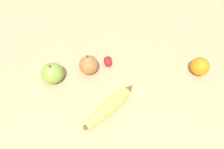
{
  "coord_description": "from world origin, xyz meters",
  "views": [
    {
      "loc": [
        0.36,
        0.37,
        0.7
      ],
      "look_at": [
        0.06,
        0.03,
        0.03
      ],
      "focal_mm": 35.0,
      "sensor_mm": 36.0,
      "label": 1
    }
  ],
  "objects_px": {
    "pear": "(89,64)",
    "apple": "(53,73)",
    "orange": "(200,66)",
    "banana": "(110,106)",
    "strawberry": "(108,61)"
  },
  "relations": [
    {
      "from": "orange",
      "to": "banana",
      "type": "bearing_deg",
      "value": -16.86
    },
    {
      "from": "pear",
      "to": "apple",
      "type": "height_order",
      "value": "pear"
    },
    {
      "from": "banana",
      "to": "strawberry",
      "type": "xyz_separation_m",
      "value": [
        -0.13,
        -0.15,
        -0.01
      ]
    },
    {
      "from": "banana",
      "to": "orange",
      "type": "relative_size",
      "value": 3.31
    },
    {
      "from": "banana",
      "to": "orange",
      "type": "bearing_deg",
      "value": -18.72
    },
    {
      "from": "orange",
      "to": "strawberry",
      "type": "distance_m",
      "value": 0.35
    },
    {
      "from": "pear",
      "to": "banana",
      "type": "bearing_deg",
      "value": 73.9
    },
    {
      "from": "banana",
      "to": "pear",
      "type": "distance_m",
      "value": 0.19
    },
    {
      "from": "apple",
      "to": "orange",
      "type": "bearing_deg",
      "value": 141.38
    },
    {
      "from": "orange",
      "to": "apple",
      "type": "distance_m",
      "value": 0.56
    },
    {
      "from": "orange",
      "to": "apple",
      "type": "bearing_deg",
      "value": -38.62
    },
    {
      "from": "strawberry",
      "to": "banana",
      "type": "bearing_deg",
      "value": 174.57
    },
    {
      "from": "pear",
      "to": "orange",
      "type": "bearing_deg",
      "value": 137.2
    },
    {
      "from": "pear",
      "to": "strawberry",
      "type": "height_order",
      "value": "pear"
    },
    {
      "from": "apple",
      "to": "strawberry",
      "type": "bearing_deg",
      "value": 157.52
    }
  ]
}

